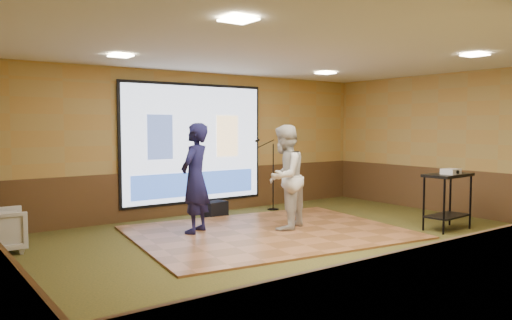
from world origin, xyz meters
TOP-DOWN VIEW (x-y plane):
  - ground at (0.00, 0.00)m, footprint 9.00×9.00m
  - room_shell at (0.00, 0.00)m, footprint 9.04×7.04m
  - wainscot_back at (0.00, 3.48)m, footprint 9.00×0.04m
  - wainscot_right at (4.48, 0.00)m, footprint 0.04×7.00m
  - projector_screen at (0.00, 3.44)m, footprint 3.32×0.06m
  - downlight_nw at (-2.20, 1.80)m, footprint 0.32×0.32m
  - downlight_ne at (2.20, 1.80)m, footprint 0.32×0.32m
  - downlight_sw at (-2.20, -1.50)m, footprint 0.32×0.32m
  - downlight_se at (2.20, -1.50)m, footprint 0.32×0.32m
  - dance_floor at (0.13, 1.03)m, footprint 4.97×4.04m
  - player_left at (-0.95, 1.70)m, footprint 0.83×0.77m
  - player_right at (0.49, 1.04)m, footprint 1.13×1.04m
  - av_table at (2.91, -0.63)m, footprint 0.97×0.51m
  - projector at (2.85, -0.72)m, footprint 0.30×0.26m
  - mic_stand at (1.63, 2.91)m, footprint 0.63×0.26m
  - banquet_chair at (-3.91, 2.30)m, footprint 0.77×0.75m
  - duffel_bag at (0.20, 2.98)m, footprint 0.55×0.42m

SIDE VIEW (x-z plane):
  - ground at x=0.00m, z-range 0.00..0.00m
  - dance_floor at x=0.13m, z-range 0.00..0.03m
  - duffel_bag at x=0.20m, z-range 0.00..0.31m
  - banquet_chair at x=-3.91m, z-range 0.00..0.66m
  - wainscot_back at x=0.00m, z-range 0.00..0.95m
  - wainscot_right at x=4.48m, z-range 0.00..0.95m
  - mic_stand at x=1.63m, z-range -0.30..1.29m
  - av_table at x=2.91m, z-range 0.21..1.23m
  - player_right at x=0.49m, z-range 0.03..1.89m
  - player_left at x=-0.95m, z-range 0.03..1.93m
  - projector at x=2.85m, z-range 1.02..1.12m
  - projector_screen at x=0.00m, z-range 0.21..2.73m
  - room_shell at x=0.00m, z-range 0.58..3.60m
  - downlight_nw at x=-2.20m, z-range 2.96..2.98m
  - downlight_ne at x=2.20m, z-range 2.96..2.98m
  - downlight_sw at x=-2.20m, z-range 2.96..2.98m
  - downlight_se at x=2.20m, z-range 2.96..2.98m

